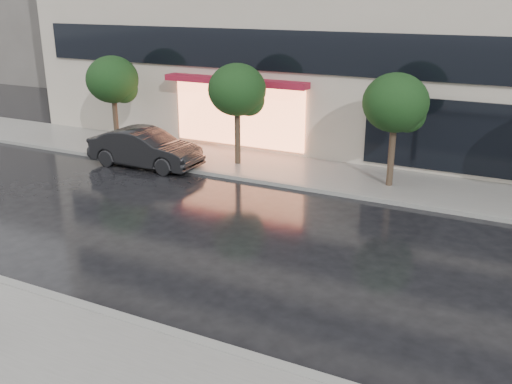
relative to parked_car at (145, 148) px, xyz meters
The scene contains 9 objects.
ground 10.37m from the parked_car, 53.39° to the right, with size 120.00×120.00×0.00m, color black.
sidewalk_near 13.11m from the parked_car, 61.91° to the right, with size 60.00×4.50×0.12m, color slate.
sidewalk_far 6.50m from the parked_car, 17.55° to the left, with size 60.00×3.50×0.12m, color slate.
curb_near 11.18m from the parked_car, 56.46° to the right, with size 60.00×0.25×0.14m, color gray.
curb_far 6.21m from the parked_car, ahead, with size 60.00×0.25×0.14m, color gray.
tree_far_west 3.93m from the parked_car, 148.04° to the left, with size 2.20×2.20×3.99m.
tree_mid_west 4.26m from the parked_car, 28.21° to the left, with size 2.20×2.20×3.99m.
tree_mid_east 9.64m from the parked_car, 10.62° to the left, with size 2.20×2.20×3.99m.
parked_car is the anchor object (origin of this frame).
Camera 1 is at (7.38, -8.88, 6.41)m, focal length 40.00 mm.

